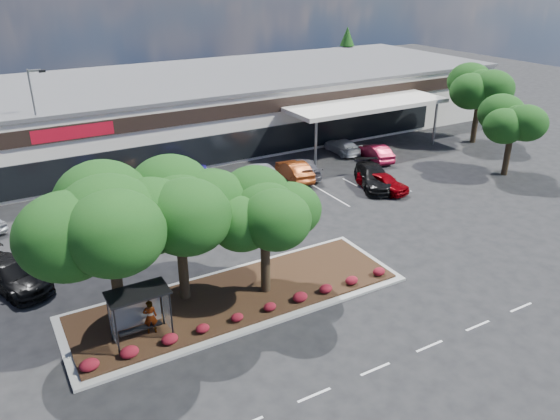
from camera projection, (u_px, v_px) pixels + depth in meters
ground at (311, 327)px, 26.74m from camera, size 160.00×160.00×0.00m
retail_store at (121, 115)px, 52.37m from camera, size 80.40×25.20×6.25m
landscape_island at (238, 297)px, 28.95m from camera, size 18.00×6.00×0.26m
lane_markings at (221, 243)px, 34.93m from camera, size 33.12×20.06×0.01m
shrub_row at (256, 311)px, 27.13m from camera, size 17.00×0.80×0.50m
bus_shelter at (138, 301)px, 24.73m from camera, size 2.75×1.55×2.59m
island_tree_west at (113, 252)px, 24.96m from camera, size 7.20×7.20×7.89m
island_tree_mid at (180, 235)px, 27.22m from camera, size 6.60×6.60×7.32m
island_tree_east at (265, 236)px, 28.01m from camera, size 5.80×5.80×6.50m
tree_east_near at (510, 138)px, 45.15m from camera, size 5.60×5.60×6.51m
tree_east_far at (478, 105)px, 53.53m from camera, size 6.40×6.40×7.62m
conifer_north_east at (346, 60)px, 75.23m from camera, size 3.96×3.96×9.00m
person_waiting at (150, 317)px, 25.57m from camera, size 0.73×0.57×1.77m
light_pole at (42, 141)px, 40.93m from camera, size 1.43×0.50×9.54m
car_0 at (12, 274)px, 29.76m from camera, size 4.26×5.97×1.61m
car_1 at (66, 235)px, 34.41m from camera, size 2.90×5.09×1.39m
car_2 at (144, 223)px, 35.82m from camera, size 4.29×5.94×1.60m
car_3 at (174, 218)px, 36.51m from camera, size 2.77×5.88×1.62m
car_4 at (238, 219)px, 36.39m from camera, size 3.22×5.62×1.54m
car_5 at (268, 208)px, 38.22m from camera, size 2.49×4.46×1.39m
car_7 at (374, 177)px, 43.57m from camera, size 4.32×6.06×1.63m
car_8 at (383, 182)px, 42.77m from camera, size 2.64×4.67×1.50m
car_10 at (113, 201)px, 39.21m from camera, size 2.18×4.87×1.55m
car_11 at (142, 183)px, 42.70m from camera, size 3.21×4.55×1.44m
car_12 at (196, 175)px, 44.10m from camera, size 2.92×5.06×1.58m
car_13 at (263, 172)px, 44.68m from camera, size 2.47×4.88×1.59m
car_14 at (294, 170)px, 45.09m from camera, size 2.31×4.96×1.57m
car_15 at (304, 168)px, 45.91m from camera, size 3.18×5.29×1.44m
car_16 at (376, 153)px, 49.62m from camera, size 2.40×4.65×1.46m
car_17 at (342, 146)px, 51.62m from camera, size 2.19×4.71×1.33m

